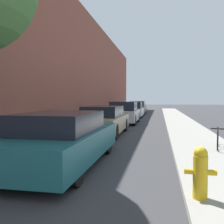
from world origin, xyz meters
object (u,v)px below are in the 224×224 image
parked_car_silver (124,113)px  parked_car_grey (138,108)px  parked_car_teal (62,139)px  bicycle (218,138)px  fire_hydrant (200,172)px  parked_car_champagne (104,121)px  parked_car_white (132,110)px

parked_car_silver → parked_car_grey: bearing=90.2°
parked_car_teal → bicycle: size_ratio=3.13×
fire_hydrant → bicycle: (1.16, 4.24, -0.09)m
parked_car_teal → parked_car_silver: bearing=89.9°
parked_car_teal → parked_car_silver: (0.02, 10.79, 0.05)m
parked_car_teal → parked_car_champagne: (-0.14, 5.39, -0.01)m
fire_hydrant → parked_car_silver: bearing=103.2°
parked_car_champagne → parked_car_grey: parked_car_grey is taller
parked_car_grey → bicycle: size_ratio=3.14×
parked_car_champagne → bicycle: 5.24m
parked_car_teal → parked_car_silver: 10.79m
parked_car_silver → bicycle: (4.12, -8.42, -0.26)m
parked_car_teal → parked_car_grey: bearing=90.1°
fire_hydrant → bicycle: size_ratio=0.54×
parked_car_champagne → parked_car_grey: bearing=89.6°
parked_car_teal → parked_car_white: bearing=90.1°
parked_car_grey → parked_car_silver: bearing=-89.8°
parked_car_champagne → fire_hydrant: (3.12, -7.27, -0.10)m
bicycle → parked_car_champagne: bearing=156.8°
parked_car_teal → fire_hydrant: size_ratio=5.80×
parked_car_champagne → fire_hydrant: size_ratio=5.81×
parked_car_teal → parked_car_champagne: size_ratio=1.00×
parked_car_teal → parked_car_silver: parked_car_silver is taller
parked_car_teal → fire_hydrant: (2.98, -1.87, -0.11)m
parked_car_champagne → bicycle: (4.28, -3.02, -0.19)m
parked_car_silver → parked_car_white: 5.67m
parked_car_silver → parked_car_grey: (-0.04, 11.16, -0.01)m
parked_car_silver → bicycle: size_ratio=2.76×
parked_car_teal → parked_car_grey: size_ratio=1.00×
parked_car_grey → fire_hydrant: parked_car_grey is taller
parked_car_champagne → parked_car_silver: size_ratio=1.13×
parked_car_champagne → fire_hydrant: bearing=-66.8°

